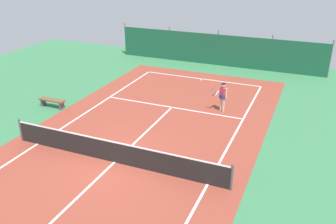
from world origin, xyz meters
TOP-DOWN VIEW (x-y plane):
  - ground_plane at (0.00, 0.00)m, footprint 36.00×36.00m
  - court_surface at (0.00, 0.00)m, footprint 11.02×26.60m
  - tennis_net at (0.00, 0.00)m, footprint 10.12×0.10m
  - back_fence at (-0.00, 16.14)m, footprint 16.30×0.98m
  - tennis_player at (2.77, 7.00)m, footprint 0.86×0.62m
  - tennis_ball_near_player at (-0.02, 11.71)m, footprint 0.07×0.07m
  - parked_car at (0.46, 17.92)m, footprint 2.28×4.34m
  - courtside_bench at (-6.31, 3.77)m, footprint 1.60×0.40m

SIDE VIEW (x-z plane):
  - ground_plane at x=0.00m, z-range 0.00..0.00m
  - court_surface at x=0.00m, z-range 0.00..0.01m
  - tennis_ball_near_player at x=-0.02m, z-range 0.00..0.07m
  - courtside_bench at x=-6.31m, z-range 0.13..0.62m
  - tennis_net at x=0.00m, z-range -0.04..1.06m
  - back_fence at x=0.00m, z-range -0.68..2.02m
  - parked_car at x=0.46m, z-range 0.00..1.68m
  - tennis_player at x=2.77m, z-range 0.14..1.78m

